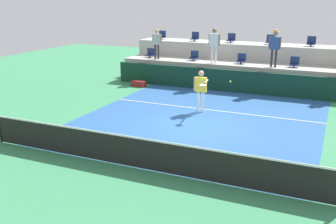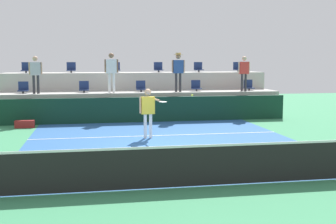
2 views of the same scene
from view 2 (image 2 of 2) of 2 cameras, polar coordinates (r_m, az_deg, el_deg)
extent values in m
plane|color=#388456|center=(13.25, 0.12, -4.94)|extent=(40.00, 40.00, 0.00)
cube|color=#285693|center=(14.21, -0.61, -4.12)|extent=(9.00, 10.00, 0.01)
cube|color=white|center=(15.57, -1.47, -3.14)|extent=(9.00, 0.06, 0.00)
cube|color=black|center=(9.34, 4.58, -7.12)|extent=(10.40, 0.01, 0.87)
cube|color=white|center=(9.24, 4.60, -4.49)|extent=(10.40, 0.02, 0.05)
cube|color=#0F3323|center=(19.02, -3.13, 0.33)|extent=(13.00, 0.16, 1.10)
cube|color=#ADAAA3|center=(20.30, -3.59, 0.95)|extent=(13.00, 1.80, 1.25)
cube|color=#ADAAA3|center=(22.04, -4.14, 2.53)|extent=(13.00, 1.80, 2.10)
cylinder|color=#2D2D33|center=(20.17, -18.64, 2.50)|extent=(0.08, 0.08, 0.10)
cube|color=navy|center=(20.17, -18.65, 2.69)|extent=(0.44, 0.40, 0.04)
cube|color=navy|center=(20.33, -18.59, 3.32)|extent=(0.44, 0.04, 0.38)
cylinder|color=#2D2D33|center=(19.96, -11.04, 2.68)|extent=(0.08, 0.08, 0.10)
cube|color=navy|center=(19.95, -11.05, 2.89)|extent=(0.44, 0.40, 0.04)
cube|color=navy|center=(20.12, -11.06, 3.52)|extent=(0.44, 0.04, 0.38)
cylinder|color=#2D2D33|center=(20.09, -3.57, 2.83)|extent=(0.08, 0.08, 0.10)
cube|color=navy|center=(20.09, -3.57, 3.02)|extent=(0.44, 0.40, 0.04)
cube|color=navy|center=(20.25, -3.64, 3.65)|extent=(0.44, 0.04, 0.38)
cylinder|color=#2D2D33|center=(20.57, 3.80, 2.92)|extent=(0.08, 0.08, 0.10)
cube|color=navy|center=(20.56, 3.80, 3.11)|extent=(0.44, 0.40, 0.04)
cube|color=navy|center=(20.73, 3.68, 3.72)|extent=(0.44, 0.04, 0.38)
cylinder|color=#2D2D33|center=(21.36, 10.70, 2.96)|extent=(0.08, 0.08, 0.10)
cube|color=navy|center=(21.36, 10.70, 3.15)|extent=(0.44, 0.40, 0.04)
cube|color=navy|center=(21.51, 10.54, 3.74)|extent=(0.44, 0.04, 0.38)
cylinder|color=#2D2D33|center=(21.93, -18.28, 5.05)|extent=(0.08, 0.08, 0.10)
cube|color=navy|center=(21.92, -18.28, 5.24)|extent=(0.44, 0.40, 0.04)
cube|color=navy|center=(22.10, -18.24, 5.79)|extent=(0.44, 0.04, 0.38)
cylinder|color=#2D2D33|center=(21.73, -12.69, 5.22)|extent=(0.08, 0.08, 0.10)
cube|color=navy|center=(21.73, -12.70, 5.40)|extent=(0.44, 0.40, 0.04)
cube|color=navy|center=(21.91, -12.69, 5.96)|extent=(0.44, 0.04, 0.38)
cylinder|color=#2D2D33|center=(21.75, -6.93, 5.34)|extent=(0.08, 0.08, 0.10)
cube|color=navy|center=(21.75, -6.94, 5.52)|extent=(0.44, 0.40, 0.04)
cube|color=navy|center=(21.93, -6.97, 6.08)|extent=(0.44, 0.04, 0.38)
cylinder|color=#2D2D33|center=(21.98, -1.24, 5.40)|extent=(0.08, 0.08, 0.10)
cube|color=navy|center=(21.98, -1.24, 5.58)|extent=(0.44, 0.40, 0.04)
cube|color=navy|center=(22.16, -1.32, 6.14)|extent=(0.44, 0.04, 0.38)
cylinder|color=#2D2D33|center=(22.41, 4.10, 5.41)|extent=(0.08, 0.08, 0.10)
cube|color=navy|center=(22.41, 4.10, 5.59)|extent=(0.44, 0.40, 0.04)
cube|color=navy|center=(22.58, 3.99, 6.14)|extent=(0.44, 0.04, 0.38)
cylinder|color=#2D2D33|center=(23.03, 9.29, 5.38)|extent=(0.08, 0.08, 0.10)
cube|color=navy|center=(23.03, 9.29, 5.55)|extent=(0.44, 0.40, 0.04)
cube|color=navy|center=(23.20, 9.15, 6.08)|extent=(0.44, 0.04, 0.38)
cylinder|color=white|center=(15.02, -3.03, -1.89)|extent=(0.12, 0.12, 0.85)
cylinder|color=white|center=(15.07, -2.31, -1.86)|extent=(0.12, 0.12, 0.85)
cube|color=yellow|center=(14.95, -2.69, 0.88)|extent=(0.48, 0.24, 0.60)
sphere|color=tan|center=(14.91, -2.70, 2.65)|extent=(0.26, 0.26, 0.23)
cylinder|color=tan|center=(14.88, -3.68, 0.92)|extent=(0.08, 0.08, 0.57)
cylinder|color=tan|center=(14.74, -1.42, 1.59)|extent=(0.14, 0.54, 0.07)
cylinder|color=black|center=(14.39, -1.01, 1.46)|extent=(0.07, 0.26, 0.04)
ellipsoid|color=silver|center=(14.12, -0.69, 1.36)|extent=(0.30, 0.35, 0.03)
cylinder|color=#2D2D33|center=(19.78, -17.34, 3.49)|extent=(0.11, 0.11, 0.81)
cylinder|color=#2D2D33|center=(19.77, -16.80, 3.51)|extent=(0.11, 0.11, 0.81)
cube|color=#B2B2B7|center=(19.75, -17.14, 5.49)|extent=(0.44, 0.20, 0.57)
sphere|color=tan|center=(19.75, -17.19, 6.76)|extent=(0.23, 0.23, 0.22)
cylinder|color=tan|center=(19.77, -17.88, 5.52)|extent=(0.07, 0.07, 0.54)
cylinder|color=tan|center=(19.73, -16.41, 5.56)|extent=(0.07, 0.07, 0.54)
cylinder|color=white|center=(19.66, -7.77, 3.83)|extent=(0.12, 0.12, 0.88)
cylinder|color=white|center=(19.66, -7.18, 3.84)|extent=(0.12, 0.12, 0.88)
cube|color=white|center=(19.63, -7.50, 6.02)|extent=(0.49, 0.20, 0.62)
sphere|color=#846047|center=(19.63, -7.53, 7.42)|extent=(0.25, 0.25, 0.24)
cylinder|color=#846047|center=(19.63, -8.31, 6.06)|extent=(0.07, 0.07, 0.59)
cylinder|color=#846047|center=(19.63, -6.70, 6.09)|extent=(0.07, 0.07, 0.59)
cylinder|color=#2D2D33|center=(20.02, 1.08, 3.91)|extent=(0.11, 0.11, 0.86)
cylinder|color=#2D2D33|center=(20.07, 1.63, 3.92)|extent=(0.11, 0.11, 0.86)
cube|color=#2D4C8C|center=(20.02, 1.36, 6.02)|extent=(0.47, 0.20, 0.61)
sphere|color=#A87A5B|center=(20.02, 1.37, 7.36)|extent=(0.24, 0.24, 0.23)
cylinder|color=#A87A5B|center=(19.95, 0.61, 6.07)|extent=(0.07, 0.07, 0.57)
cylinder|color=#A87A5B|center=(20.08, 2.11, 6.07)|extent=(0.07, 0.07, 0.57)
cylinder|color=tan|center=(20.02, 1.37, 7.60)|extent=(0.44, 0.44, 0.01)
cylinder|color=tan|center=(20.02, 1.37, 7.72)|extent=(0.26, 0.26, 0.09)
cylinder|color=#2D2D33|center=(20.88, 9.76, 3.87)|extent=(0.12, 0.12, 0.82)
cylinder|color=#2D2D33|center=(20.96, 10.23, 3.88)|extent=(0.12, 0.12, 0.82)
cube|color=red|center=(20.90, 10.03, 5.78)|extent=(0.45, 0.21, 0.58)
sphere|color=beige|center=(20.89, 10.06, 7.00)|extent=(0.24, 0.24, 0.22)
cylinder|color=beige|center=(20.79, 9.39, 5.84)|extent=(0.07, 0.07, 0.54)
cylinder|color=beige|center=(21.00, 10.67, 5.82)|extent=(0.07, 0.07, 0.54)
sphere|color=#CCE033|center=(14.46, 3.22, 2.22)|extent=(0.07, 0.07, 0.07)
cube|color=maroon|center=(18.30, -18.44, -1.53)|extent=(0.76, 0.28, 0.30)
camera|label=1|loc=(7.27, 82.20, 16.04)|focal=41.87mm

